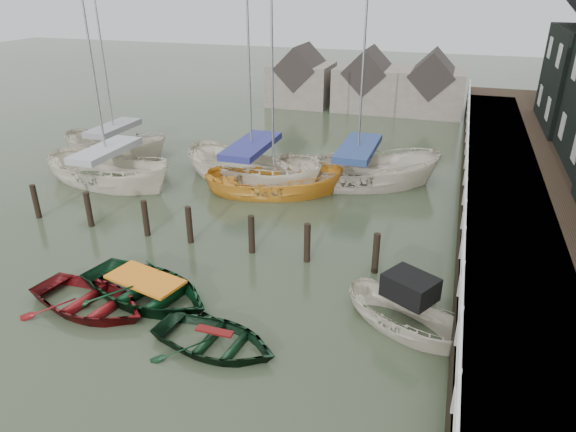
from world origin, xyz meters
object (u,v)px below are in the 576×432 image
(rowboat_dkgreen, at_px, (216,347))
(sailboat_d, at_px, (356,183))
(sailboat_b, at_px, (253,180))
(sailboat_c, at_px, (274,193))
(sailboat_a, at_px, (111,182))
(motorboat, at_px, (405,325))
(sailboat_e, at_px, (117,153))
(rowboat_red, at_px, (91,308))
(rowboat_green, at_px, (148,298))

(rowboat_dkgreen, distance_m, sailboat_d, 12.79)
(sailboat_b, bearing_deg, sailboat_c, -108.58)
(sailboat_c, bearing_deg, sailboat_a, 83.54)
(motorboat, height_order, sailboat_b, sailboat_b)
(sailboat_e, bearing_deg, sailboat_c, -102.34)
(rowboat_red, bearing_deg, sailboat_d, -13.33)
(sailboat_b, height_order, sailboat_d, sailboat_d)
(sailboat_b, bearing_deg, sailboat_d, -57.55)
(sailboat_b, bearing_deg, sailboat_a, 128.22)
(rowboat_red, xyz_separation_m, sailboat_e, (-7.94, 12.58, 0.06))
(sailboat_a, bearing_deg, rowboat_red, -139.11)
(sailboat_b, height_order, sailboat_e, sailboat_b)
(rowboat_red, height_order, sailboat_d, sailboat_d)
(motorboat, height_order, sailboat_c, sailboat_c)
(motorboat, xyz_separation_m, sailboat_b, (-8.17, 9.18, -0.06))
(sailboat_b, xyz_separation_m, sailboat_d, (4.72, 1.22, 0.00))
(sailboat_d, distance_m, sailboat_e, 13.29)
(sailboat_a, bearing_deg, motorboat, -107.27)
(rowboat_red, relative_size, sailboat_c, 0.40)
(motorboat, relative_size, sailboat_e, 0.41)
(rowboat_red, distance_m, sailboat_a, 10.42)
(sailboat_b, bearing_deg, sailboat_e, 98.01)
(rowboat_red, relative_size, sailboat_d, 0.33)
(sailboat_b, distance_m, sailboat_c, 1.80)
(sailboat_b, xyz_separation_m, sailboat_e, (-8.57, 1.51, 0.00))
(sailboat_b, relative_size, sailboat_c, 1.13)
(sailboat_a, height_order, sailboat_e, sailboat_a)
(rowboat_green, xyz_separation_m, sailboat_b, (-0.67, 10.12, 0.06))
(sailboat_e, bearing_deg, sailboat_b, -97.87)
(sailboat_c, bearing_deg, sailboat_d, -70.54)
(motorboat, distance_m, sailboat_e, 19.86)
(sailboat_a, relative_size, sailboat_c, 1.25)
(rowboat_dkgreen, height_order, sailboat_e, sailboat_e)
(sailboat_a, height_order, sailboat_c, sailboat_a)
(rowboat_green, relative_size, rowboat_dkgreen, 1.29)
(sailboat_c, bearing_deg, sailboat_b, 37.90)
(rowboat_red, relative_size, sailboat_a, 0.32)
(rowboat_red, bearing_deg, sailboat_e, 42.44)
(sailboat_c, xyz_separation_m, sailboat_e, (-10.01, 2.58, 0.05))
(sailboat_c, relative_size, sailboat_d, 0.83)
(sailboat_b, xyz_separation_m, sailboat_c, (1.45, -1.07, -0.05))
(rowboat_red, xyz_separation_m, sailboat_a, (-5.62, 8.77, 0.06))
(rowboat_red, distance_m, sailboat_d, 13.41)
(rowboat_green, bearing_deg, sailboat_a, 54.65)
(motorboat, height_order, sailboat_d, sailboat_d)
(rowboat_green, distance_m, sailboat_b, 10.14)
(rowboat_dkgreen, xyz_separation_m, sailboat_d, (1.15, 12.74, 0.06))
(rowboat_dkgreen, relative_size, sailboat_e, 0.35)
(rowboat_red, distance_m, sailboat_b, 11.09)
(sailboat_a, xyz_separation_m, sailboat_c, (7.70, 1.23, -0.05))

